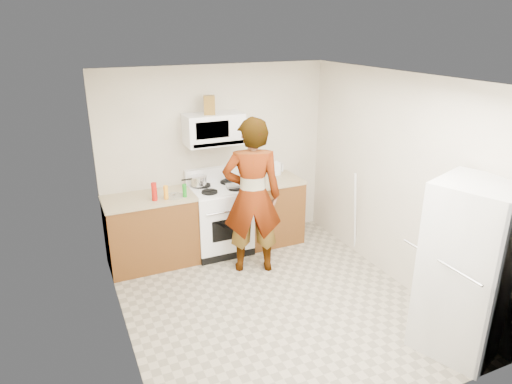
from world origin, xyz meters
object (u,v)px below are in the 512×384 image
person (252,197)px  saucepan (199,181)px  microwave (214,129)px  kettle (276,169)px  gas_range (220,218)px  fridge (468,269)px

person → saucepan: person is taller
microwave → kettle: (0.95, 0.06, -0.68)m
microwave → saucepan: bearing=176.0°
kettle → saucepan: kettle is taller
gas_range → saucepan: gas_range is taller
saucepan → fridge: bearing=-61.4°
kettle → fridge: bearing=-80.4°
person → kettle: 1.12m
gas_range → kettle: gas_range is taller
gas_range → person: size_ratio=0.57×
fridge → gas_range: bearing=95.7°
kettle → person: bearing=-130.9°
person → fridge: bearing=138.2°
gas_range → fridge: (1.41, -2.86, 0.36)m
microwave → fridge: size_ratio=0.45×
fridge → saucepan: size_ratio=7.87×
person → fridge: size_ratio=1.17×
gas_range → person: 0.85m
person → gas_range: bearing=-53.1°
gas_range → fridge: bearing=-63.7°
saucepan → kettle: bearing=2.0°
gas_range → person: (0.20, -0.65, 0.51)m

